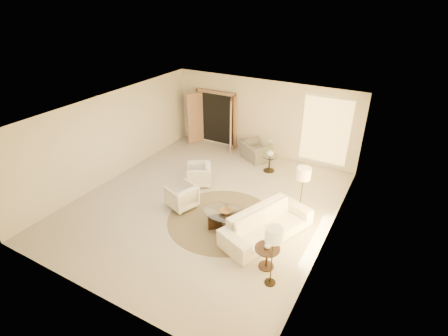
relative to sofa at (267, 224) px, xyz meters
The scene contains 18 objects.
room 2.44m from the sofa, 166.81° to the left, with size 7.04×8.04×2.83m.
windows_right 1.74m from the sofa, 24.87° to the left, with size 0.10×6.40×2.40m, color #FCCA65, non-canonical shape.
window_back_corner 4.56m from the sofa, 88.05° to the left, with size 1.70×0.10×2.40m, color #FCCA65, non-canonical shape.
curtains_right 2.17m from the sofa, 50.22° to the left, with size 0.06×5.20×2.60m, color #C9BD86, non-canonical shape.
french_doors 5.96m from the sofa, 133.13° to the left, with size 1.95×0.66×2.16m.
area_rug 1.37m from the sofa, behind, with size 3.00×3.00×0.01m, color #423624.
sofa is the anchor object (origin of this frame).
armchair_left 3.22m from the sofa, 155.02° to the left, with size 0.75×0.71×0.78m, color white.
armchair_right 2.65m from the sofa, behind, with size 0.74×0.70×0.76m, color white.
accent_chair 4.44m from the sofa, 118.40° to the left, with size 1.02×0.66×0.89m, color gray.
coffee_table 1.11m from the sofa, behind, with size 1.45×1.45×0.46m.
end_table 1.11m from the sofa, 67.08° to the right, with size 0.57×0.57×0.54m.
side_table 3.55m from the sofa, 111.69° to the left, with size 0.50×0.50×0.58m.
floor_lamp_near 1.59m from the sofa, 68.95° to the left, with size 0.37×0.37×1.54m.
floor_lamp_far 1.83m from the sofa, 64.03° to the right, with size 0.36×0.36×1.47m.
bowl 1.12m from the sofa, behind, with size 0.31×0.31×0.08m, color brown.
end_vase 1.14m from the sofa, 67.08° to the right, with size 0.15×0.15×0.15m, color white.
side_vase 3.56m from the sofa, 111.69° to the left, with size 0.24×0.24×0.25m, color white.
Camera 1 is at (4.67, -7.23, 5.72)m, focal length 28.00 mm.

